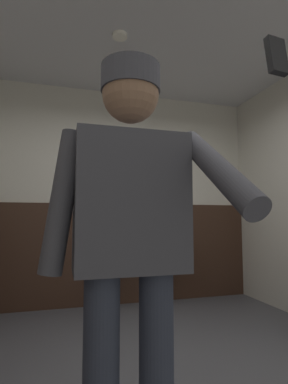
# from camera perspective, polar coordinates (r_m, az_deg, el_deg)

# --- Properties ---
(wall_back) EXTENTS (4.24, 0.12, 2.78)m
(wall_back) POSITION_cam_1_polar(r_m,az_deg,el_deg) (3.94, -5.08, -0.66)
(wall_back) COLOR beige
(wall_back) RESTS_ON ground_plane
(wainscot_band_back) EXTENTS (3.64, 0.03, 1.27)m
(wainscot_band_back) POSITION_cam_1_polar(r_m,az_deg,el_deg) (3.88, -4.96, -11.74)
(wainscot_band_back) COLOR #382319
(wainscot_band_back) RESTS_ON ground_plane
(downlight_far) EXTENTS (0.14, 0.14, 0.03)m
(downlight_far) POSITION_cam_1_polar(r_m,az_deg,el_deg) (3.08, -4.72, 27.98)
(downlight_far) COLOR white
(urinal_left) EXTENTS (0.40, 0.34, 1.24)m
(urinal_left) POSITION_cam_1_polar(r_m,az_deg,el_deg) (3.71, -5.77, -9.86)
(urinal_left) COLOR white
(urinal_left) RESTS_ON ground_plane
(urinal_middle) EXTENTS (0.40, 0.34, 1.24)m
(urinal_middle) POSITION_cam_1_polar(r_m,az_deg,el_deg) (3.91, 5.27, -9.62)
(urinal_middle) COLOR white
(urinal_middle) RESTS_ON ground_plane
(privacy_divider_panel) EXTENTS (0.04, 0.40, 0.90)m
(privacy_divider_panel) POSITION_cam_1_polar(r_m,az_deg,el_deg) (3.72, 0.20, -7.21)
(privacy_divider_panel) COLOR #4C4C51
(person) EXTENTS (0.66, 0.60, 1.72)m
(person) POSITION_cam_1_polar(r_m,az_deg,el_deg) (1.19, -2.65, -7.56)
(person) COLOR #2D3342
(person) RESTS_ON ground_plane
(cell_phone) EXTENTS (0.06, 0.04, 0.11)m
(cell_phone) POSITION_cam_1_polar(r_m,az_deg,el_deg) (0.98, 24.33, 22.92)
(cell_phone) COLOR black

